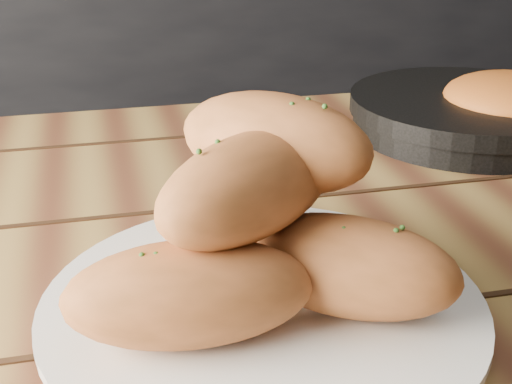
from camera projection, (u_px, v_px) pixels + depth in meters
name	position (u px, v px, depth m)	size (l,w,h in m)	color
counter	(383.00, 85.00, 2.18)	(2.80, 0.60, 0.90)	black
table	(352.00, 342.00, 0.64)	(1.45, 0.87, 0.75)	olive
plate	(263.00, 309.00, 0.50)	(0.31, 0.31, 0.02)	white
bread_rolls	(260.00, 222.00, 0.47)	(0.27, 0.23, 0.14)	#B26031
skillet	(470.00, 113.00, 0.86)	(0.42, 0.29, 0.05)	black
bowl	(510.00, 108.00, 0.85)	(0.19, 0.19, 0.07)	white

